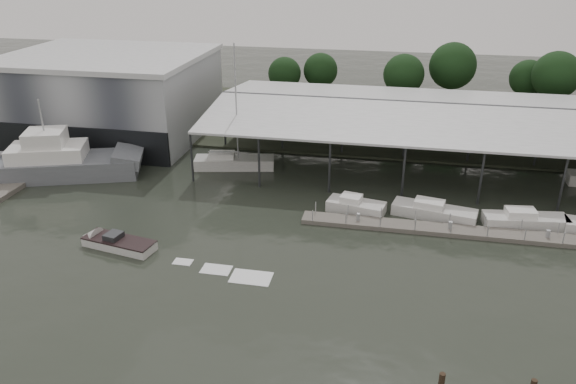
# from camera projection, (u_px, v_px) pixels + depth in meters

# --- Properties ---
(ground) EXTENTS (200.00, 200.00, 0.00)m
(ground) POSITION_uv_depth(u_px,v_px,m) (267.00, 276.00, 42.64)
(ground) COLOR #262C23
(ground) RESTS_ON ground
(land_strip_far) EXTENTS (140.00, 30.00, 0.30)m
(land_strip_far) POSITION_uv_depth(u_px,v_px,m) (335.00, 119.00, 80.23)
(land_strip_far) COLOR #373D2E
(land_strip_far) RESTS_ON ground
(land_strip_west) EXTENTS (20.00, 40.00, 0.30)m
(land_strip_west) POSITION_uv_depth(u_px,v_px,m) (34.00, 127.00, 76.73)
(land_strip_west) COLOR #373D2E
(land_strip_west) RESTS_ON ground
(storage_warehouse) EXTENTS (24.50, 20.50, 10.50)m
(storage_warehouse) POSITION_uv_depth(u_px,v_px,m) (109.00, 94.00, 72.40)
(storage_warehouse) COLOR #9DA1A7
(storage_warehouse) RESTS_ON ground
(covered_boat_shed) EXTENTS (58.24, 24.00, 6.96)m
(covered_boat_shed) POSITION_uv_depth(u_px,v_px,m) (474.00, 111.00, 62.16)
(covered_boat_shed) COLOR silver
(covered_boat_shed) RESTS_ON ground
(trawler_dock) EXTENTS (3.00, 18.00, 0.50)m
(trawler_dock) POSITION_uv_depth(u_px,v_px,m) (27.00, 175.00, 60.52)
(trawler_dock) COLOR #635F57
(trawler_dock) RESTS_ON ground
(floating_dock) EXTENTS (28.00, 2.00, 1.40)m
(floating_dock) POSITION_uv_depth(u_px,v_px,m) (461.00, 231.00, 48.80)
(floating_dock) COLOR #635F57
(floating_dock) RESTS_ON ground
(grey_trawler) EXTENTS (17.74, 10.43, 8.84)m
(grey_trawler) POSITION_uv_depth(u_px,v_px,m) (60.00, 162.00, 60.31)
(grey_trawler) COLOR slate
(grey_trawler) RESTS_ON ground
(white_sailboat) EXTENTS (9.15, 4.33, 13.99)m
(white_sailboat) POSITION_uv_depth(u_px,v_px,m) (233.00, 162.00, 62.97)
(white_sailboat) COLOR silver
(white_sailboat) RESTS_ON ground
(speedboat_underway) EXTENTS (17.77, 5.20, 2.00)m
(speedboat_underway) POSITION_uv_depth(u_px,v_px,m) (114.00, 242.00, 46.62)
(speedboat_underway) COLOR silver
(speedboat_underway) RESTS_ON ground
(moored_cruiser_0) EXTENTS (5.67, 3.22, 1.70)m
(moored_cruiser_0) POSITION_uv_depth(u_px,v_px,m) (355.00, 206.00, 52.59)
(moored_cruiser_0) COLOR silver
(moored_cruiser_0) RESTS_ON ground
(moored_cruiser_1) EXTENTS (7.85, 3.73, 1.70)m
(moored_cruiser_1) POSITION_uv_depth(u_px,v_px,m) (433.00, 211.00, 51.54)
(moored_cruiser_1) COLOR silver
(moored_cruiser_1) RESTS_ON ground
(moored_cruiser_2) EXTENTS (7.46, 3.08, 1.70)m
(moored_cruiser_2) POSITION_uv_depth(u_px,v_px,m) (525.00, 220.00, 49.86)
(moored_cruiser_2) COLOR silver
(moored_cruiser_2) RESTS_ON ground
(horizon_tree_line) EXTENTS (72.22, 10.42, 10.18)m
(horizon_tree_line) POSITION_uv_depth(u_px,v_px,m) (514.00, 77.00, 79.16)
(horizon_tree_line) COLOR #2E2114
(horizon_tree_line) RESTS_ON ground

